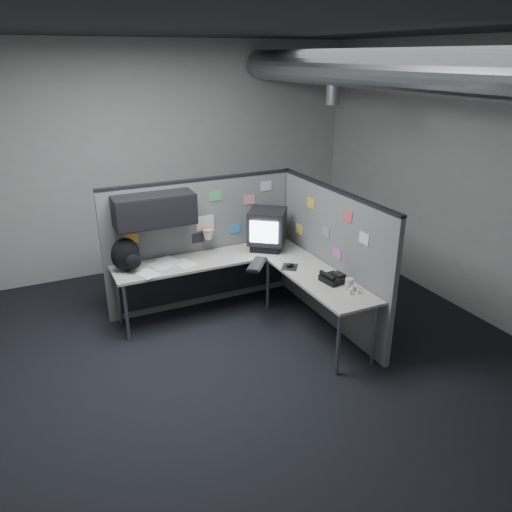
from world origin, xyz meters
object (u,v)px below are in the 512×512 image
monitor (267,229)px  keyboard (257,264)px  desk (239,272)px  backpack (126,255)px  phone (333,278)px

monitor → keyboard: size_ratio=1.42×
desk → backpack: 1.30m
keyboard → phone: (0.54, -0.74, 0.02)m
keyboard → backpack: 1.47m
phone → monitor: bearing=100.9°
keyboard → phone: 0.92m
phone → keyboard: bearing=128.7°
desk → keyboard: size_ratio=5.40×
monitor → keyboard: bearing=-136.1°
phone → backpack: backpack is taller
monitor → phone: size_ratio=2.29×
monitor → phone: 1.23m
desk → phone: (0.70, -0.91, 0.16)m
desk → backpack: (-1.22, 0.33, 0.31)m
monitor → backpack: 1.74m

